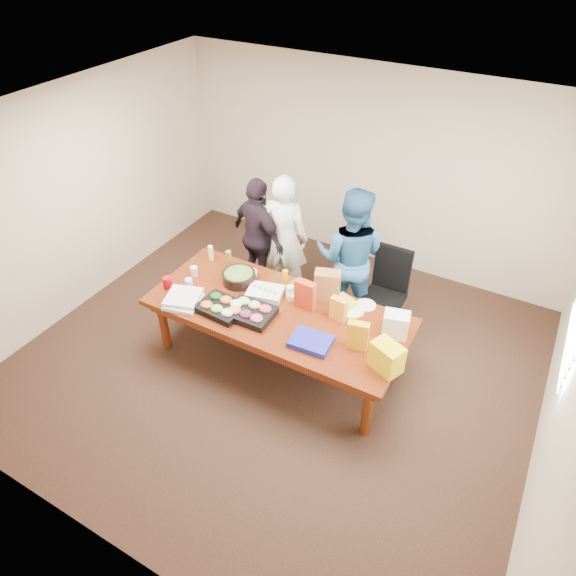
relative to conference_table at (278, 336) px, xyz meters
The scene contains 36 objects.
floor 0.39m from the conference_table, ahead, with size 5.50×5.00×0.02m, color #47301E.
ceiling 2.33m from the conference_table, ahead, with size 5.50×5.00×0.02m, color white.
wall_back 2.68m from the conference_table, 90.00° to the left, with size 5.50×0.04×2.70m, color beige.
wall_front 2.68m from the conference_table, 90.00° to the right, with size 5.50×0.04×2.70m, color beige.
wall_left 2.92m from the conference_table, behind, with size 0.04×5.00×2.70m, color beige.
conference_table is the anchor object (origin of this frame).
office_chair 1.34m from the conference_table, 51.89° to the left, with size 0.53×0.53×1.04m, color black.
person_center 1.36m from the conference_table, 116.27° to the left, with size 0.62×0.40×1.69m, color white.
person_right 1.27m from the conference_table, 72.93° to the left, with size 0.85×0.66×1.75m, color #265884.
person_left 1.47m from the conference_table, 129.93° to the left, with size 0.93×0.39×1.59m, color black.
veggie_tray 0.72m from the conference_table, 149.75° to the right, with size 0.48×0.37×0.07m, color black.
fruit_tray 0.51m from the conference_table, 131.66° to the right, with size 0.48×0.38×0.07m, color black.
sheet_cake 0.50m from the conference_table, 147.84° to the left, with size 0.38×0.29×0.07m, color white.
salad_bowl 0.79m from the conference_table, 161.11° to the left, with size 0.38×0.38×0.12m, color black.
chip_bag_blue 0.74m from the conference_table, 27.90° to the right, with size 0.40×0.30×0.06m, color #1C20A0.
chip_bag_red 0.62m from the conference_table, 38.24° to the left, with size 0.23×0.09×0.33m, color red.
chip_bag_yellow 1.10m from the conference_table, ahead, with size 0.21×0.08×0.31m, color #EBAF10.
chip_bag_orange 0.83m from the conference_table, 15.20° to the left, with size 0.17×0.08×0.27m, color gold.
mayo_jar 0.51m from the conference_table, 88.77° to the left, with size 0.09×0.09×0.13m, color white.
mustard_bottle 0.66m from the conference_table, 109.02° to the left, with size 0.06×0.06×0.18m, color #E89E00.
dressing_bottle 1.09m from the conference_table, 155.57° to the left, with size 0.07×0.07×0.21m, color brown.
ranch_bottle 1.33m from the conference_table, 159.89° to the left, with size 0.06×0.06×0.19m, color #F5ECC0.
banana_bunch 0.84m from the conference_table, 35.90° to the left, with size 0.23×0.13×0.08m, color gold.
bread_loaf 0.57m from the conference_table, 74.61° to the left, with size 0.28×0.12×0.11m, color brown.
kraft_bag 0.79m from the conference_table, 48.03° to the left, with size 0.27×0.16×0.36m, color #945F2F.
red_cup 1.37m from the conference_table, 168.41° to the right, with size 0.10×0.10×0.13m, color #B8000F.
clear_cup_a 1.15m from the conference_table, behind, with size 0.08×0.08×0.12m, color silver.
clear_cup_b 1.22m from the conference_table, behind, with size 0.08×0.08×0.12m, color silver.
pizza_box_lower 1.09m from the conference_table, 156.75° to the right, with size 0.35×0.35×0.04m, color white.
pizza_box_upper 1.11m from the conference_table, 158.42° to the right, with size 0.35×0.35×0.04m, color silver.
plate_a 0.87m from the conference_table, 28.35° to the left, with size 0.28×0.28×0.02m, color white.
plate_b 1.02m from the conference_table, 33.26° to the left, with size 0.22×0.22×0.01m, color white.
dip_bowl_a 0.49m from the conference_table, 78.44° to the left, with size 0.17×0.17×0.07m, color beige.
dip_bowl_b 0.80m from the conference_table, 145.66° to the left, with size 0.14×0.14×0.06m, color beige.
grocery_bag_white 1.34m from the conference_table, 10.97° to the left, with size 0.25×0.18×0.27m, color silver.
grocery_bag_yellow 1.42m from the conference_table, 10.62° to the right, with size 0.29×0.20×0.29m, color yellow.
Camera 1 is at (2.14, -3.59, 4.26)m, focal length 32.05 mm.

